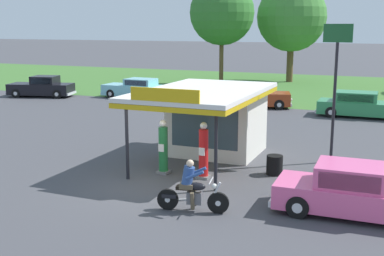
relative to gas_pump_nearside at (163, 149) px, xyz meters
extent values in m
plane|color=#424247|center=(0.15, -1.57, -0.93)|extent=(300.00, 300.00, 0.00)
cube|color=#3D6B2D|center=(0.15, 28.43, -0.92)|extent=(120.00, 24.00, 0.01)
cube|color=silver|center=(0.80, 3.68, 0.47)|extent=(3.54, 3.15, 2.79)
cube|color=#384C56|center=(0.80, 2.13, 0.52)|extent=(2.83, 0.05, 1.79)
cube|color=silver|center=(0.80, 1.99, 1.94)|extent=(4.24, 7.03, 0.16)
cube|color=gold|center=(0.80, 1.99, 1.76)|extent=(4.24, 7.03, 0.18)
cube|color=gold|center=(0.80, -1.49, 2.24)|extent=(2.48, 0.08, 0.44)
cylinder|color=black|center=(2.47, -1.12, 0.47)|extent=(0.12, 0.12, 2.79)
cylinder|color=black|center=(-0.87, -1.12, 0.47)|extent=(0.12, 0.12, 2.79)
cube|color=slate|center=(0.00, 0.00, -0.88)|extent=(0.44, 0.44, 0.10)
cylinder|color=#1E6B33|center=(0.00, 0.00, 0.00)|extent=(0.34, 0.34, 1.65)
cube|color=white|center=(0.00, -0.18, 0.08)|extent=(0.22, 0.02, 0.28)
sphere|color=white|center=(0.00, 0.00, 0.97)|extent=(0.26, 0.26, 0.26)
cube|color=slate|center=(1.60, 0.00, -0.88)|extent=(0.44, 0.44, 0.10)
cylinder|color=red|center=(1.60, 0.00, 0.02)|extent=(0.34, 0.34, 1.69)
cube|color=white|center=(1.60, -0.18, 0.10)|extent=(0.22, 0.02, 0.28)
sphere|color=white|center=(1.60, 0.00, 1.00)|extent=(0.26, 0.26, 0.26)
cylinder|color=black|center=(3.24, -3.01, -0.61)|extent=(0.65, 0.22, 0.64)
cylinder|color=silver|center=(3.24, -3.01, -0.61)|extent=(0.18, 0.15, 0.16)
cylinder|color=black|center=(1.75, -3.30, -0.61)|extent=(0.65, 0.22, 0.64)
cylinder|color=silver|center=(1.75, -3.30, -0.61)|extent=(0.18, 0.15, 0.16)
ellipsoid|color=black|center=(2.59, -3.14, -0.15)|extent=(0.60, 0.34, 0.24)
cube|color=#59595E|center=(2.54, -3.15, -0.51)|extent=(0.48, 0.32, 0.36)
cube|color=black|center=(2.25, -3.20, -0.21)|extent=(0.52, 0.35, 0.10)
cylinder|color=silver|center=(3.14, -3.03, -0.33)|extent=(0.38, 0.14, 0.71)
cylinder|color=silver|center=(3.02, -3.05, 0.05)|extent=(0.17, 0.69, 0.04)
sphere|color=silver|center=(3.12, -3.03, -0.11)|extent=(0.16, 0.16, 0.16)
cube|color=black|center=(1.80, -3.29, -0.49)|extent=(0.47, 0.26, 0.12)
cylinder|color=silver|center=(2.12, -3.09, -0.65)|extent=(0.71, 0.21, 0.18)
cube|color=brown|center=(2.32, -3.19, -0.15)|extent=(0.46, 0.41, 0.14)
cylinder|color=brown|center=(2.48, -3.00, -0.55)|extent=(0.16, 0.25, 0.56)
cylinder|color=brown|center=(2.54, -3.31, -0.55)|extent=(0.16, 0.25, 0.56)
cylinder|color=#2D4C8C|center=(2.36, -3.18, 0.17)|extent=(0.46, 0.39, 0.60)
sphere|color=beige|center=(2.41, -3.17, 0.54)|extent=(0.22, 0.22, 0.22)
cylinder|color=#2D4C8C|center=(2.55, -2.94, 0.25)|extent=(0.54, 0.19, 0.31)
cylinder|color=#2D4C8C|center=(2.63, -3.33, 0.25)|extent=(0.54, 0.19, 0.31)
cube|color=#E55993|center=(7.05, -1.63, -0.39)|extent=(4.79, 1.87, 0.71)
cube|color=#E55993|center=(6.78, -1.63, 0.27)|extent=(1.96, 1.60, 0.62)
cube|color=#283847|center=(6.76, -0.87, 0.27)|extent=(1.64, 0.06, 0.47)
cube|color=#283847|center=(6.79, -2.40, 0.27)|extent=(1.64, 0.06, 0.47)
cube|color=silver|center=(4.64, -1.67, -0.63)|extent=(0.15, 1.69, 0.18)
cylinder|color=black|center=(5.42, -0.83, -0.60)|extent=(0.66, 0.21, 0.66)
cylinder|color=silver|center=(5.42, -0.83, -0.60)|extent=(0.30, 0.23, 0.30)
cylinder|color=black|center=(5.45, -2.49, -0.60)|extent=(0.66, 0.21, 0.66)
cylinder|color=silver|center=(5.45, -2.49, -0.60)|extent=(0.30, 0.23, 0.30)
cube|color=black|center=(-17.69, 14.75, -0.33)|extent=(5.15, 3.02, 0.83)
cube|color=black|center=(-17.34, 14.84, 0.38)|extent=(2.19, 2.04, 0.59)
cube|color=#283847|center=(-18.21, 14.61, 0.38)|extent=(0.41, 1.40, 0.47)
cube|color=#283847|center=(-17.13, 14.07, 0.38)|extent=(1.52, 0.43, 0.45)
cube|color=#283847|center=(-17.54, 15.61, 0.38)|extent=(1.52, 0.43, 0.45)
cube|color=silver|center=(-20.06, 14.12, -0.63)|extent=(0.57, 1.73, 0.18)
cube|color=silver|center=(-15.32, 15.38, -0.63)|extent=(0.57, 1.73, 0.18)
sphere|color=white|center=(-19.91, 13.55, -0.29)|extent=(0.18, 0.18, 0.18)
sphere|color=white|center=(-20.22, 14.69, -0.29)|extent=(0.18, 0.18, 0.18)
cylinder|color=black|center=(-19.06, 13.49, -0.60)|extent=(0.69, 0.36, 0.66)
cylinder|color=silver|center=(-19.06, 13.49, -0.60)|extent=(0.34, 0.29, 0.30)
cylinder|color=black|center=(-19.50, 15.16, -0.60)|extent=(0.69, 0.36, 0.66)
cylinder|color=silver|center=(-19.50, 15.16, -0.60)|extent=(0.34, 0.29, 0.30)
cylinder|color=black|center=(-15.88, 14.34, -0.60)|extent=(0.69, 0.36, 0.66)
cylinder|color=silver|center=(-15.88, 14.34, -0.60)|extent=(0.34, 0.29, 0.30)
cylinder|color=black|center=(-16.32, 16.01, -0.60)|extent=(0.69, 0.36, 0.66)
cylinder|color=silver|center=(-16.32, 16.01, -0.60)|extent=(0.34, 0.29, 0.30)
cube|color=#993819|center=(-0.98, 16.17, -0.33)|extent=(4.94, 3.05, 0.83)
cube|color=#993819|center=(-1.28, 16.09, 0.35)|extent=(2.19, 2.08, 0.53)
cube|color=#283847|center=(-0.43, 16.33, 0.35)|extent=(0.43, 1.42, 0.43)
cube|color=#283847|center=(-1.50, 16.87, 0.35)|extent=(1.49, 0.44, 0.41)
cube|color=#283847|center=(-1.06, 15.31, 0.35)|extent=(1.49, 0.44, 0.41)
cube|color=silver|center=(1.26, 16.80, -0.63)|extent=(0.60, 1.75, 0.18)
cube|color=silver|center=(-3.23, 15.54, -0.63)|extent=(0.60, 1.75, 0.18)
sphere|color=white|center=(1.11, 17.39, -0.29)|extent=(0.18, 0.18, 0.18)
sphere|color=white|center=(1.44, 16.23, -0.29)|extent=(0.18, 0.18, 0.18)
cylinder|color=black|center=(0.29, 17.44, -0.60)|extent=(0.69, 0.37, 0.66)
cylinder|color=silver|center=(0.29, 17.44, -0.60)|extent=(0.35, 0.29, 0.30)
cylinder|color=black|center=(0.76, 15.75, -0.60)|extent=(0.69, 0.37, 0.66)
cylinder|color=silver|center=(0.76, 15.75, -0.60)|extent=(0.35, 0.29, 0.30)
cylinder|color=black|center=(-2.73, 16.60, -0.60)|extent=(0.69, 0.37, 0.66)
cylinder|color=silver|center=(-2.73, 16.60, -0.60)|extent=(0.35, 0.29, 0.30)
cylinder|color=black|center=(-2.25, 14.90, -0.60)|extent=(0.69, 0.37, 0.66)
cylinder|color=silver|center=(-2.25, 14.90, -0.60)|extent=(0.35, 0.29, 0.30)
cube|color=#2D844C|center=(6.07, 15.04, -0.37)|extent=(5.37, 1.96, 0.76)
cube|color=#2D844C|center=(5.59, 15.04, 0.30)|extent=(2.40, 1.70, 0.57)
cube|color=#283847|center=(6.76, 15.05, 0.30)|extent=(0.05, 1.49, 0.46)
cube|color=#283847|center=(5.58, 15.86, 0.30)|extent=(2.02, 0.05, 0.44)
cube|color=#283847|center=(5.60, 14.21, 0.30)|extent=(2.02, 0.05, 0.44)
cube|color=silver|center=(3.37, 15.01, -0.63)|extent=(0.14, 1.81, 0.18)
cylinder|color=black|center=(4.24, 15.92, -0.60)|extent=(0.66, 0.21, 0.66)
cylinder|color=silver|center=(4.24, 15.92, -0.60)|extent=(0.30, 0.22, 0.30)
cylinder|color=black|center=(4.26, 14.13, -0.60)|extent=(0.66, 0.21, 0.66)
cylinder|color=silver|center=(4.26, 14.13, -0.60)|extent=(0.30, 0.22, 0.30)
cube|color=#7AC6D1|center=(-10.48, 17.00, -0.35)|extent=(5.27, 1.92, 0.80)
cube|color=#7AC6D1|center=(-10.14, 17.00, 0.30)|extent=(2.16, 1.68, 0.50)
cube|color=#283847|center=(-11.20, 17.01, 0.30)|extent=(0.05, 1.48, 0.40)
cube|color=#283847|center=(-10.15, 16.18, 0.30)|extent=(1.83, 0.04, 0.38)
cube|color=#283847|center=(-10.14, 17.82, 0.30)|extent=(1.83, 0.04, 0.38)
cube|color=silver|center=(-13.14, 17.02, -0.63)|extent=(0.13, 1.80, 0.18)
cube|color=silver|center=(-7.82, 16.99, -0.63)|extent=(0.13, 1.80, 0.18)
sphere|color=white|center=(-13.15, 16.41, -0.31)|extent=(0.18, 0.18, 0.18)
sphere|color=white|center=(-13.15, 17.62, -0.31)|extent=(0.18, 0.18, 0.18)
cylinder|color=black|center=(-12.27, 16.12, -0.60)|extent=(0.66, 0.20, 0.66)
cylinder|color=silver|center=(-12.27, 16.12, -0.60)|extent=(0.30, 0.22, 0.30)
cylinder|color=black|center=(-12.26, 17.90, -0.60)|extent=(0.66, 0.20, 0.66)
cylinder|color=silver|center=(-12.26, 17.90, -0.60)|extent=(0.30, 0.22, 0.30)
cylinder|color=black|center=(-8.69, 16.11, -0.60)|extent=(0.66, 0.20, 0.66)
cylinder|color=silver|center=(-8.69, 16.11, -0.60)|extent=(0.30, 0.22, 0.30)
cylinder|color=black|center=(-8.69, 17.88, -0.60)|extent=(0.66, 0.20, 0.66)
cylinder|color=silver|center=(-8.69, 17.88, -0.60)|extent=(0.30, 0.22, 0.30)
cylinder|color=brown|center=(-1.71, 12.55, -0.52)|extent=(0.26, 0.26, 0.82)
cylinder|color=black|center=(-1.71, 12.55, 0.18)|extent=(0.34, 0.34, 0.58)
sphere|color=brown|center=(-1.71, 12.55, 0.58)|extent=(0.22, 0.22, 0.22)
cylinder|color=black|center=(-1.71, 12.55, 0.66)|extent=(0.35, 0.35, 0.02)
cylinder|color=brown|center=(-2.05, 32.50, 0.95)|extent=(0.63, 0.63, 3.75)
sphere|color=#427F38|center=(-2.05, 32.50, 5.32)|extent=(6.64, 6.64, 6.64)
cylinder|color=brown|center=(-7.37, 27.45, 1.25)|extent=(0.39, 0.39, 4.36)
sphere|color=#33702D|center=(-7.37, 27.45, 5.64)|extent=(5.86, 5.86, 5.86)
cylinder|color=black|center=(5.55, 3.98, 1.45)|extent=(0.12, 0.12, 4.76)
cube|color=#195128|center=(5.55, 3.98, 4.19)|extent=(1.10, 0.08, 0.70)
cylinder|color=black|center=(3.85, 1.44, -0.84)|extent=(0.60, 0.60, 0.18)
cylinder|color=black|center=(3.85, 1.44, -0.66)|extent=(0.60, 0.60, 0.18)
cylinder|color=black|center=(3.85, 1.44, -0.48)|extent=(0.60, 0.60, 0.18)
cylinder|color=black|center=(3.85, 1.44, -0.30)|extent=(0.60, 0.60, 0.18)
camera|label=1|loc=(7.80, -15.94, 4.46)|focal=46.30mm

